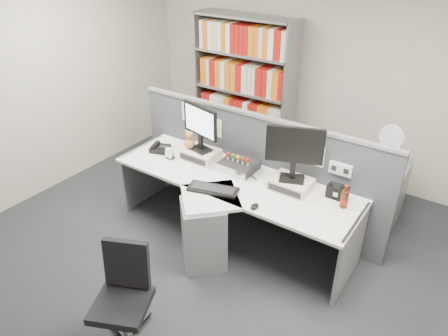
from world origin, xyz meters
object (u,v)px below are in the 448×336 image
Objects in this scene: desk at (221,210)px; speaker at (338,192)px; office_chair at (124,294)px; mouse at (255,206)px; desktop_pc at (238,166)px; cola_bottle at (344,199)px; keyboard at (213,189)px; desk_fan at (391,141)px; desk_phone at (160,148)px; filing_cabinet at (380,193)px; desk_calendar at (170,154)px; monitor_left at (200,124)px; shelving_unit at (244,93)px; monitor_right at (294,149)px.

desk is 13.36× the size of speaker.
mouse is at bearing 71.30° from office_chair.
cola_bottle is at bearing -1.70° from desktop_pc.
desk_fan reaches higher than keyboard.
office_chair reaches higher than speaker.
office_chair is (1.05, -1.61, -0.29)m from desk_phone.
desktop_pc is 1.66m from filing_cabinet.
desk_calendar is 1.93m from cola_bottle.
monitor_left is at bearing -149.61° from filing_cabinet.
monitor_left reaches higher than filing_cabinet.
cola_bottle reaches higher than desk_phone.
mouse is (0.50, -0.51, -0.03)m from desktop_pc.
office_chair is at bearing -61.39° from desk_calendar.
mouse is 0.40× the size of desk_phone.
desk_fan is (1.24, 1.48, 0.27)m from keyboard.
desk_phone is 2.08× the size of desk_calendar.
shelving_unit is (-2.00, 1.48, 0.17)m from cola_bottle.
monitor_right reaches higher than monitor_left.
mouse is at bearing -2.94° from keyboard.
office_chair is at bearing -113.14° from filing_cabinet.
desk reaches higher than filing_cabinet.
filing_cabinet is at bearing 30.39° from monitor_left.
monitor_right is 0.57m from speaker.
desk_fan is at bearing -90.00° from filing_cabinet.
office_chair is (-0.97, -1.83, -0.32)m from speaker.
desktop_pc reaches higher than mouse.
monitor_right is 4.54× the size of desk_calendar.
keyboard is 5.14× the size of mouse.
desktop_pc is at bearing 178.32° from monitor_right.
keyboard is at bearing -114.08° from desk.
filing_cabinet is (0.63, 1.02, -0.80)m from monitor_right.
monitor_right is at bearing 178.27° from cola_bottle.
cola_bottle is at bearing -95.36° from desk_fan.
keyboard is at bearing 92.74° from office_chair.
filing_cabinet is at bearing 84.64° from cola_bottle.
cola_bottle reaches higher than desk_calendar.
office_chair is (0.03, -1.35, 0.01)m from desk.
desk is at bearing -13.99° from desk_phone.
speaker is (0.55, 0.58, 0.05)m from mouse.
shelving_unit reaches higher than desk_phone.
desktop_pc is 0.52× the size of filing_cabinet.
desktop_pc is 1.16m from cola_bottle.
filing_cabinet is (0.75, 1.50, -0.39)m from mouse.
monitor_left is 1.06× the size of desk_fan.
monitor_right is (1.10, 0.00, 0.02)m from monitor_left.
filing_cabinet is at bearing 66.86° from office_chair.
desk_fan reaches higher than office_chair.
monitor_right is at bearing 0.01° from monitor_left.
monitor_right is 0.64m from cola_bottle.
desk is 5.07× the size of monitor_left.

